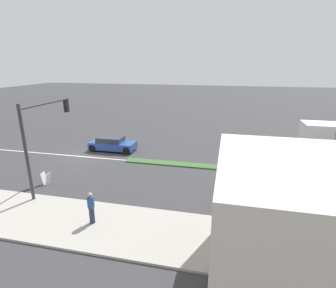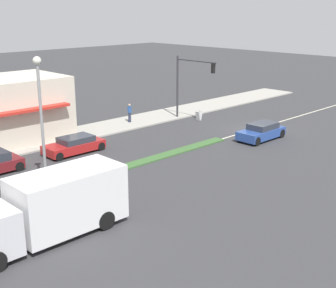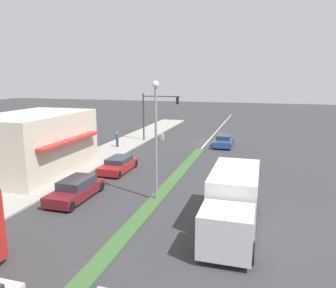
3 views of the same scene
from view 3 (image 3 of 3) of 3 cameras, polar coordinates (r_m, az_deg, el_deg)
The scene contains 13 objects.
ground_plane at distance 22.24m, azimuth -1.08°, elevation -8.61°, with size 160.00×160.00×0.00m, color #38383A.
sidewalk_right at distance 25.83m, azimuth -20.99°, elevation -6.35°, with size 4.00×73.00×0.12m, color #A8A399.
median_strip at distance 14.72m, azimuth -12.25°, elevation -20.00°, with size 0.90×46.00×0.10m, color #3D6633.
lane_marking_center at distance 39.18m, azimuth 6.77°, elevation 0.27°, with size 0.16×60.00×0.01m, color beige.
building_corner_store at distance 28.08m, azimuth -22.18°, elevation 0.12°, with size 6.66×9.39×4.75m.
traffic_signal_main at distance 39.01m, azimuth -2.32°, elevation 6.08°, with size 4.59×0.34×5.60m.
street_lamp at distance 19.97m, azimuth -2.13°, elevation 3.23°, with size 0.44×0.44×7.37m.
pedestrian at distance 36.27m, azimuth -8.84°, elevation 0.88°, with size 0.34×0.34×1.65m.
warning_aframe_sign at distance 39.94m, azimuth -1.08°, elevation 1.19°, with size 0.45×0.53×0.84m.
delivery_truck at distance 17.33m, azimuth 11.22°, elevation -9.68°, with size 2.44×7.50×2.87m.
coupe_blue at distance 37.12m, azimuth 9.71°, elevation 0.53°, with size 1.82×4.17×1.29m.
sedan_maroon at distance 21.93m, azimuth -15.76°, elevation -7.62°, with size 1.86×4.49×1.32m.
hatchback_red at distance 27.34m, azimuth -8.66°, elevation -3.59°, with size 1.88×4.24×1.17m.
Camera 3 is at (-6.23, 37.90, 7.72)m, focal length 35.00 mm.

